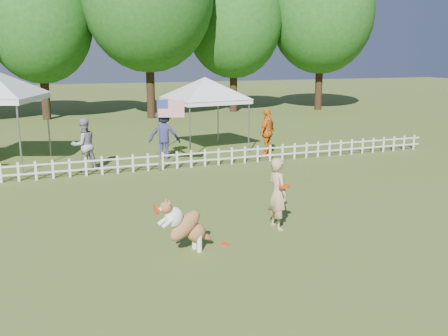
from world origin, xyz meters
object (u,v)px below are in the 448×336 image
at_px(handler, 277,194).
at_px(flag_pole, 158,135).
at_px(frisbee_on_turf, 225,244).
at_px(spectator_c, 267,132).
at_px(spectator_a, 84,145).
at_px(spectator_b, 164,134).
at_px(canopy_tent_right, 205,115).
at_px(dog, 186,225).

relative_size(handler, flag_pole, 0.66).
relative_size(frisbee_on_turf, flag_pole, 0.08).
bearing_deg(spectator_c, handler, 27.09).
xyz_separation_m(spectator_a, spectator_c, (6.78, 0.19, 0.03)).
xyz_separation_m(frisbee_on_turf, flag_pole, (0.29, 6.90, 1.20)).
bearing_deg(spectator_a, handler, 94.67).
xyz_separation_m(flag_pole, spectator_b, (0.69, 2.00, -0.30)).
xyz_separation_m(handler, canopy_tent_right, (1.49, 9.40, 0.62)).
height_order(flag_pole, spectator_c, flag_pole).
height_order(canopy_tent_right, spectator_b, canopy_tent_right).
distance_m(handler, spectator_c, 8.25).
bearing_deg(frisbee_on_turf, handler, 19.73).
distance_m(frisbee_on_turf, flag_pole, 7.01).
xyz_separation_m(dog, canopy_tent_right, (3.77, 10.05, 0.86)).
relative_size(spectator_a, spectator_c, 0.97).
relative_size(dog, frisbee_on_turf, 5.72).
xyz_separation_m(dog, spectator_c, (5.63, 8.18, 0.34)).
xyz_separation_m(frisbee_on_turf, spectator_c, (4.78, 8.05, 0.90)).
bearing_deg(frisbee_on_turf, spectator_a, 104.32).
bearing_deg(canopy_tent_right, frisbee_on_turf, -114.68).
xyz_separation_m(dog, spectator_b, (1.83, 9.03, 0.35)).
bearing_deg(spectator_c, frisbee_on_turf, 20.35).
distance_m(spectator_a, spectator_b, 3.16).
bearing_deg(spectator_a, spectator_b, 178.75).
distance_m(frisbee_on_turf, spectator_a, 8.16).
relative_size(spectator_a, spectator_b, 0.96).
bearing_deg(spectator_b, canopy_tent_right, -130.15).
bearing_deg(spectator_a, dog, 77.81).
xyz_separation_m(dog, flag_pole, (1.14, 7.02, 0.65)).
height_order(handler, spectator_b, spectator_b).
distance_m(dog, canopy_tent_right, 10.77).
xyz_separation_m(handler, spectator_c, (3.35, 7.54, 0.10)).
height_order(frisbee_on_turf, canopy_tent_right, canopy_tent_right).
distance_m(dog, spectator_a, 8.08).
xyz_separation_m(dog, frisbee_on_turf, (0.86, 0.13, -0.55)).
height_order(dog, canopy_tent_right, canopy_tent_right).
bearing_deg(handler, dog, 100.18).
bearing_deg(flag_pole, frisbee_on_turf, -67.44).
relative_size(canopy_tent_right, flag_pole, 1.18).
bearing_deg(dog, spectator_b, 66.91).
height_order(handler, canopy_tent_right, canopy_tent_right).
bearing_deg(spectator_a, flag_pole, 136.72).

